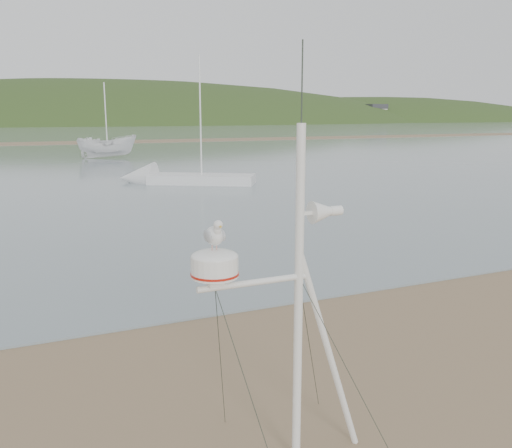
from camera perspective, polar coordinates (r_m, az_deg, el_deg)
name	(u,v)px	position (r m, az deg, el deg)	size (l,w,h in m)	color
water	(17,131)	(137.17, -23.88, 8.98)	(560.00, 256.00, 0.04)	slate
sandbar	(20,144)	(75.21, -23.56, 7.77)	(560.00, 7.00, 0.07)	#7A6246
hill_ridge	(67,171)	(242.02, -19.27, 5.31)	(620.00, 180.00, 80.00)	#273D19
far_cottages	(24,113)	(201.15, -23.23, 10.67)	(294.40, 6.30, 8.00)	beige
mast_rig	(295,372)	(5.93, 4.11, -15.26)	(1.97, 2.10, 4.44)	white
boat_white	(106,128)	(48.37, -15.47, 9.68)	(1.88, 1.93, 5.01)	white
sailboat_white_near	(165,178)	(29.95, -9.51, 4.76)	(7.30, 5.38, 7.37)	white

